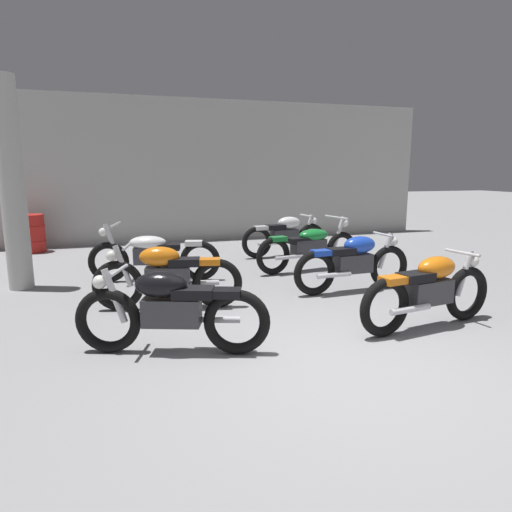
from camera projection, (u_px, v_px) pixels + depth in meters
ground_plane at (346, 367)px, 4.25m from camera, size 60.00×60.00×0.00m
back_wall at (194, 171)px, 11.64m from camera, size 12.86×0.24×3.60m
support_pillar at (12, 185)px, 6.79m from camera, size 0.36×0.36×3.20m
motorcycle_left_row_0 at (171, 309)px, 4.50m from camera, size 1.90×0.78×0.88m
motorcycle_left_row_1 at (167, 275)px, 5.96m from camera, size 1.95×0.60×0.88m
motorcycle_left_row_2 at (154, 254)px, 7.47m from camera, size 2.14×0.78×0.97m
motorcycle_right_row_0 at (429, 290)px, 5.25m from camera, size 1.96×0.58×0.88m
motorcycle_right_row_1 at (354, 262)px, 6.84m from camera, size 1.97×0.48×0.88m
motorcycle_right_row_2 at (309, 246)px, 8.28m from camera, size 2.15×0.75×0.97m
motorcycle_right_row_3 at (285, 235)px, 9.70m from camera, size 1.97×0.52×0.88m
oil_drum at (32, 233)px, 10.14m from camera, size 0.59×0.59×0.85m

